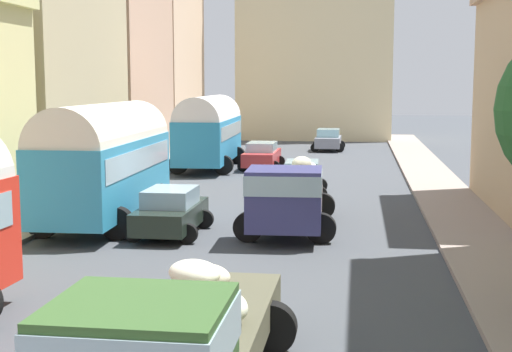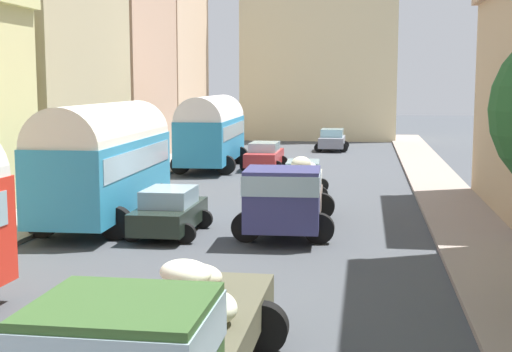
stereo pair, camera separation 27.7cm
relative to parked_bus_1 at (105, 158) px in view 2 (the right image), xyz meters
name	(u,v)px [view 2 (the right image)]	position (x,y,z in m)	size (l,w,h in m)	color
ground_plane	(270,195)	(4.69, 6.87, -2.21)	(154.00, 154.00, 0.00)	#41444A
sidewalk_left	(106,189)	(-2.56, 6.87, -2.14)	(2.50, 70.00, 0.14)	gray
sidewalk_right	(447,197)	(11.94, 6.87, -2.14)	(2.50, 70.00, 0.14)	gray
building_left_2	(41,48)	(-6.40, 9.17, 4.09)	(5.18, 10.33, 12.60)	tan
building_left_3	(125,65)	(-5.83, 19.37, 3.55)	(4.44, 9.11, 11.47)	tan
building_left_4	(160,66)	(-6.41, 28.98, 3.69)	(5.21, 9.49, 11.79)	beige
distant_church	(320,42)	(4.69, 38.29, 5.85)	(12.55, 7.38, 23.31)	beige
parked_bus_1	(105,158)	(0.00, 0.00, 0.00)	(3.46, 8.20, 4.02)	teal
parked_bus_2	(211,129)	(0.28, 15.62, -0.03)	(3.54, 8.29, 3.98)	teal
cargo_truck_0	(161,344)	(5.91, -13.82, -1.06)	(2.91, 6.91, 2.23)	#325627
cargo_truck_1	(286,196)	(6.21, -0.91, -1.01)	(3.20, 6.65, 2.26)	navy
car_0	(303,179)	(6.08, 6.62, -1.47)	(2.21, 4.07, 1.48)	silver
car_1	(332,140)	(6.31, 27.35, -1.45)	(2.31, 3.84, 1.51)	gray
car_3	(169,211)	(2.65, -1.60, -1.47)	(2.22, 3.72, 1.46)	black
car_4	(264,155)	(3.16, 15.99, -1.46)	(2.27, 4.23, 1.46)	#B12D2E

